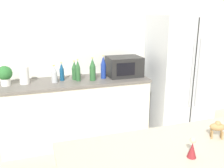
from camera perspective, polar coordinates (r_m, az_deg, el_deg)
wall_back at (r=3.75m, az=-3.64°, el=8.37°), size 8.00×0.06×2.55m
back_counter at (r=3.57m, az=-8.19°, el=-5.99°), size 2.01×0.63×0.89m
refrigerator at (r=3.96m, az=15.28°, el=2.33°), size 0.88×0.71×1.75m
potted_plant at (r=3.39m, az=-23.29°, el=1.97°), size 0.18×0.18×0.25m
paper_towel_roll at (r=3.39m, az=-19.44°, el=1.89°), size 0.12×0.12×0.22m
microwave at (r=3.60m, az=2.78°, el=4.04°), size 0.48×0.37×0.28m
back_bottle_0 at (r=3.46m, az=-1.99°, el=3.80°), size 0.07×0.07×0.32m
back_bottle_1 at (r=3.43m, az=-8.57°, el=3.02°), size 0.07×0.07×0.26m
back_bottle_2 at (r=3.36m, az=-4.46°, el=3.29°), size 0.08×0.08×0.31m
back_bottle_3 at (r=3.36m, az=-7.79°, el=3.03°), size 0.06×0.06×0.29m
back_bottle_4 at (r=3.34m, az=-13.06°, el=2.16°), size 0.08×0.08×0.23m
back_bottle_5 at (r=3.42m, az=-11.41°, el=2.72°), size 0.06×0.06×0.25m
camel_figurine at (r=1.91m, az=23.14°, el=-8.92°), size 0.12×0.10×0.15m
wise_man_figurine_blue at (r=1.64m, az=17.85°, el=-13.93°), size 0.06×0.06×0.13m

